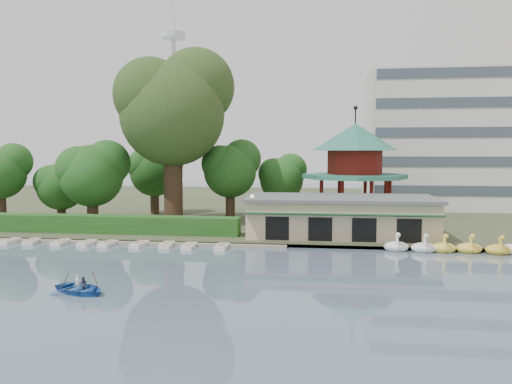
% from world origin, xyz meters
% --- Properties ---
extents(ground_plane, '(220.00, 220.00, 0.00)m').
position_xyz_m(ground_plane, '(0.00, 0.00, 0.00)').
color(ground_plane, slate).
rests_on(ground_plane, ground).
extents(shore, '(220.00, 70.00, 0.40)m').
position_xyz_m(shore, '(0.00, 52.00, 0.20)').
color(shore, '#424930').
rests_on(shore, ground).
extents(embankment, '(220.00, 0.60, 0.30)m').
position_xyz_m(embankment, '(0.00, 17.30, 0.15)').
color(embankment, gray).
rests_on(embankment, ground).
extents(dock, '(34.00, 1.60, 0.24)m').
position_xyz_m(dock, '(-12.00, 17.20, 0.12)').
color(dock, gray).
rests_on(dock, ground).
extents(boathouse, '(18.60, 9.39, 3.90)m').
position_xyz_m(boathouse, '(10.00, 21.97, 2.37)').
color(boathouse, '#CBB693').
rests_on(boathouse, shore).
extents(pavilion, '(12.40, 12.40, 13.50)m').
position_xyz_m(pavilion, '(12.00, 32.00, 7.48)').
color(pavilion, '#CBB693').
rests_on(pavilion, shore).
extents(office_building, '(38.00, 18.00, 20.00)m').
position_xyz_m(office_building, '(32.67, 49.00, 9.73)').
color(office_building, silver).
rests_on(office_building, shore).
extents(broadcast_tower, '(8.00, 8.00, 96.00)m').
position_xyz_m(broadcast_tower, '(-42.00, 140.00, 33.98)').
color(broadcast_tower, silver).
rests_on(broadcast_tower, ground).
extents(hedge, '(30.00, 2.00, 1.80)m').
position_xyz_m(hedge, '(-15.00, 20.50, 1.30)').
color(hedge, '#25581E').
rests_on(hedge, shore).
extents(lamp_post, '(0.36, 0.36, 4.28)m').
position_xyz_m(lamp_post, '(1.50, 19.00, 3.34)').
color(lamp_post, black).
rests_on(lamp_post, shore).
extents(big_tree, '(13.25, 12.34, 20.50)m').
position_xyz_m(big_tree, '(-8.84, 28.19, 14.15)').
color(big_tree, '#3A281C').
rests_on(big_tree, shore).
extents(small_trees, '(39.38, 16.95, 9.89)m').
position_xyz_m(small_trees, '(-14.41, 30.89, 6.23)').
color(small_trees, '#3A281C').
rests_on(small_trees, shore).
extents(swan_boats, '(19.09, 2.16, 1.92)m').
position_xyz_m(swan_boats, '(23.24, 16.59, 0.40)').
color(swan_boats, white).
rests_on(swan_boats, ground).
extents(moored_rowboats, '(27.19, 2.63, 0.36)m').
position_xyz_m(moored_rowboats, '(-13.92, 15.80, 0.18)').
color(moored_rowboats, white).
rests_on(moored_rowboats, ground).
extents(rowboat_with_passengers, '(6.19, 5.41, 2.01)m').
position_xyz_m(rowboat_with_passengers, '(-6.78, 0.63, 0.53)').
color(rowboat_with_passengers, '#2B63B2').
rests_on(rowboat_with_passengers, ground).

